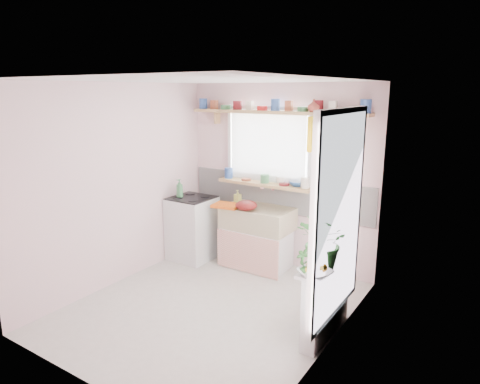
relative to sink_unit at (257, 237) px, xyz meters
The scene contains 19 objects.
room 1.31m from the sink_unit, 28.17° to the right, with size 3.20×3.20×3.20m.
sink_unit is the anchor object (origin of this frame).
cooker 0.98m from the sink_unit, 165.62° to the right, with size 0.58×0.58×0.93m.
radiator_ledge 1.82m from the sink_unit, 37.05° to the right, with size 0.22×0.95×0.78m.
windowsill 0.73m from the sink_unit, 90.00° to the left, with size 1.40×0.22×0.04m, color tan.
pine_shelf 1.70m from the sink_unit, 49.64° to the left, with size 2.52×0.24×0.04m, color tan.
shelf_crockery 1.78m from the sink_unit, 53.18° to the left, with size 2.47×0.11×0.12m.
sill_crockery 0.81m from the sink_unit, 90.00° to the left, with size 1.35×0.11×0.12m.
dish_tray 0.61m from the sink_unit, 152.71° to the right, with size 0.37×0.27×0.04m, color orange.
colander 0.52m from the sink_unit, 107.34° to the right, with size 0.29×0.29×0.13m, color #621210.
jade_plant 2.05m from the sink_unit, 40.96° to the right, with size 0.48×0.42×0.54m, color #2F712D.
fruit_bowl 2.14m from the sink_unit, 45.26° to the right, with size 0.29×0.29×0.07m, color silver.
herb_pot 2.07m from the sink_unit, 47.68° to the right, with size 0.12×0.08×0.24m, color #285D25.
soap_bottle_sink 0.64m from the sink_unit, 167.91° to the left, with size 0.08×0.08×0.18m, color #C8CF5C.
sill_cup 0.84m from the sink_unit, 48.29° to the left, with size 0.12×0.12×0.10m, color white.
sill_bowl 0.93m from the sink_unit, 27.93° to the left, with size 0.21×0.21×0.07m, color #305E9D.
shelf_vase 1.93m from the sink_unit, 10.09° to the left, with size 0.15×0.15×0.16m, color #973C2E.
cooker_bottle 1.29m from the sink_unit, 162.43° to the right, with size 0.10×0.10×0.26m, color #41834D.
fruit 2.15m from the sink_unit, 45.03° to the right, with size 0.20×0.14×0.10m.
Camera 1 is at (2.69, -3.53, 2.40)m, focal length 32.00 mm.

